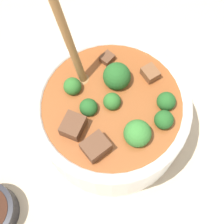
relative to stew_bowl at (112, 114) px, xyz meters
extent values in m
plane|color=#C6B293|center=(0.00, 0.00, -0.06)|extent=(4.00, 4.00, 0.00)
cylinder|color=white|center=(0.00, 0.00, -0.01)|extent=(0.25, 0.25, 0.10)
torus|color=white|center=(0.00, 0.00, 0.04)|extent=(0.25, 0.25, 0.02)
cylinder|color=brown|center=(0.00, 0.00, 0.00)|extent=(0.22, 0.22, 0.07)
sphere|color=#235B23|center=(0.00, 0.08, 0.05)|extent=(0.03, 0.03, 0.03)
cylinder|color=#6B9956|center=(0.00, 0.08, 0.03)|extent=(0.01, 0.01, 0.01)
sphere|color=#235B23|center=(-0.04, -0.01, 0.05)|extent=(0.04, 0.04, 0.04)
cylinder|color=#6B9956|center=(-0.04, -0.01, 0.02)|extent=(0.02, 0.02, 0.02)
sphere|color=#2D6B28|center=(0.00, 0.00, 0.05)|extent=(0.03, 0.03, 0.03)
cylinder|color=#6B9956|center=(0.00, 0.00, 0.03)|extent=(0.01, 0.01, 0.01)
sphere|color=#387F33|center=(0.03, 0.05, 0.05)|extent=(0.04, 0.04, 0.04)
cylinder|color=#6B9956|center=(0.03, 0.05, 0.02)|extent=(0.01, 0.01, 0.02)
sphere|color=#235B23|center=(-0.03, 0.08, 0.05)|extent=(0.03, 0.03, 0.03)
cylinder|color=#6B9956|center=(-0.03, 0.08, 0.03)|extent=(0.01, 0.01, 0.01)
sphere|color=#235B23|center=(0.02, -0.03, 0.05)|extent=(0.03, 0.03, 0.03)
cylinder|color=#6B9956|center=(0.02, -0.03, 0.03)|extent=(0.01, 0.01, 0.01)
sphere|color=#2D6B28|center=(0.00, -0.07, 0.05)|extent=(0.03, 0.03, 0.03)
cylinder|color=#6B9956|center=(0.00, -0.07, 0.03)|extent=(0.01, 0.01, 0.01)
cube|color=brown|center=(-0.07, 0.04, 0.05)|extent=(0.03, 0.03, 0.02)
cube|color=brown|center=(0.06, -0.04, 0.05)|extent=(0.03, 0.03, 0.03)
cube|color=brown|center=(0.08, 0.01, 0.05)|extent=(0.05, 0.04, 0.03)
cube|color=brown|center=(-0.07, -0.04, 0.04)|extent=(0.03, 0.02, 0.02)
ellipsoid|color=olive|center=(-0.02, -0.06, 0.04)|extent=(0.04, 0.03, 0.01)
cylinder|color=olive|center=(-0.03, -0.08, 0.12)|extent=(0.03, 0.05, 0.17)
camera|label=1|loc=(0.19, 0.08, 0.47)|focal=50.00mm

